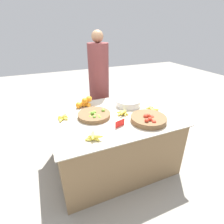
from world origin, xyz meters
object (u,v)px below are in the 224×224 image
price_sign (120,123)px  vendor_person (99,89)px  tomato_basket (148,119)px  metal_bowl (128,103)px  lime_bowl (94,115)px

price_sign → vendor_person: vendor_person is taller
tomato_basket → vendor_person: (-0.19, 1.20, 0.01)m
tomato_basket → metal_bowl: bearing=90.5°
lime_bowl → metal_bowl: size_ratio=1.18×
lime_bowl → vendor_person: 0.91m
tomato_basket → vendor_person: size_ratio=0.24×
price_sign → vendor_person: size_ratio=0.08×
price_sign → metal_bowl: bearing=35.5°
vendor_person → tomato_basket: bearing=-80.9°
lime_bowl → vendor_person: (0.36, 0.84, 0.02)m
tomato_basket → vendor_person: vendor_person is taller
tomato_basket → metal_bowl: tomato_basket is taller
lime_bowl → vendor_person: bearing=66.7°
lime_bowl → tomato_basket: size_ratio=0.96×
tomato_basket → price_sign: bearing=175.0°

